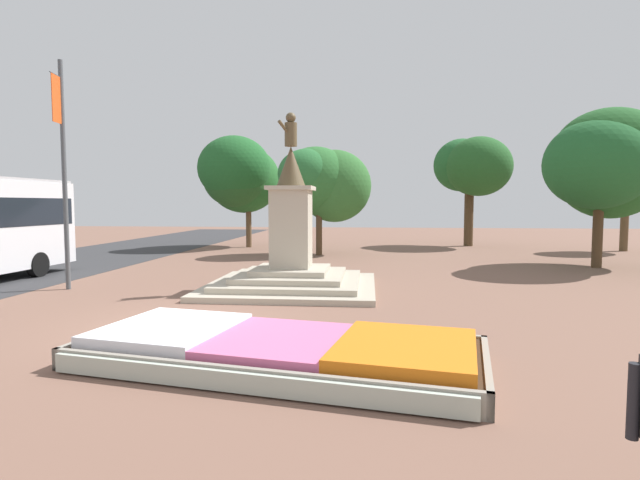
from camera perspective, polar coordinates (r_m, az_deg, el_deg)
name	(u,v)px	position (r m, az deg, el deg)	size (l,w,h in m)	color
ground_plane	(175,326)	(11.42, -16.20, -9.38)	(90.68, 90.68, 0.00)	brown
flower_planter	(278,350)	(8.44, -4.77, -12.44)	(7.04, 4.06, 0.51)	#38281C
statue_monument	(291,259)	(15.49, -3.30, -2.21)	(5.15, 5.15, 5.41)	#B3A894
banner_pole	(64,168)	(17.17, -27.25, 7.28)	(0.18, 0.74, 6.95)	#4C5156
park_tree_far_left	(322,181)	(25.85, 0.24, 6.71)	(4.74, 4.02, 5.56)	#4C3823
park_tree_behind_statue	(607,162)	(23.59, 29.93, 7.75)	(5.50, 5.79, 6.43)	#4C3823
park_tree_far_right	(472,168)	(32.38, 16.94, 7.87)	(4.52, 4.87, 6.70)	#4C3823
park_tree_street_side	(239,176)	(30.48, -9.23, 7.28)	(4.56, 5.59, 6.60)	brown
park_tree_mid_canopy	(632,173)	(32.24, 32.07, 6.49)	(3.75, 3.43, 5.79)	brown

